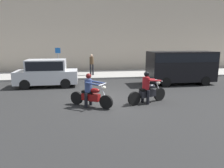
{
  "coord_description": "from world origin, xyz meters",
  "views": [
    {
      "loc": [
        -1.44,
        -10.55,
        2.96
      ],
      "look_at": [
        0.05,
        -0.52,
        0.9
      ],
      "focal_mm": 33.6,
      "sensor_mm": 36.0,
      "label": 1
    }
  ],
  "objects": [
    {
      "name": "street_sign_post",
      "position": [
        -3.32,
        7.6,
        1.56
      ],
      "size": [
        0.44,
        0.08,
        2.33
      ],
      "color": "gray",
      "rests_on": "sidewalk_slab"
    },
    {
      "name": "ground_plane",
      "position": [
        0.0,
        0.0,
        0.0
      ],
      "size": [
        80.0,
        80.0,
        0.0
      ],
      "primitive_type": "plane",
      "color": "black"
    },
    {
      "name": "sidewalk_slab",
      "position": [
        0.0,
        8.0,
        0.07
      ],
      "size": [
        40.0,
        4.4,
        0.14
      ],
      "primitive_type": "cube",
      "color": "gray",
      "rests_on": "ground_plane"
    },
    {
      "name": "pedestrian_bystander",
      "position": [
        -0.54,
        7.25,
        1.17
      ],
      "size": [
        0.34,
        0.34,
        1.75
      ],
      "color": "black",
      "rests_on": "sidewalk_slab"
    },
    {
      "name": "parked_van_black",
      "position": [
        5.52,
        3.28,
        1.32
      ],
      "size": [
        4.55,
        1.96,
        2.28
      ],
      "color": "black",
      "rests_on": "ground_plane"
    },
    {
      "name": "motorcycle_with_rider_denim_blue",
      "position": [
        -1.04,
        -1.19,
        0.63
      ],
      "size": [
        1.9,
        1.34,
        1.55
      ],
      "color": "black",
      "rests_on": "ground_plane"
    },
    {
      "name": "parked_hatchback_silver",
      "position": [
        -3.7,
        3.68,
        0.94
      ],
      "size": [
        4.0,
        1.76,
        1.8
      ],
      "color": "#B2B5BA",
      "rests_on": "ground_plane"
    },
    {
      "name": "motorcycle_with_rider_crimson",
      "position": [
        1.72,
        -1.01,
        0.64
      ],
      "size": [
        2.13,
        1.06,
        1.57
      ],
      "color": "black",
      "rests_on": "ground_plane"
    }
  ]
}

